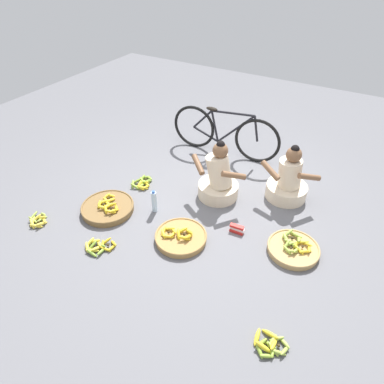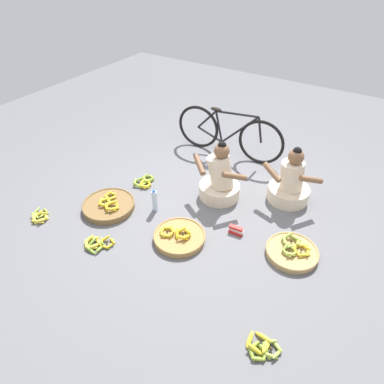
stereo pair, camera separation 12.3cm
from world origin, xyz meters
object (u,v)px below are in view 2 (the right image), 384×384
loose_bananas_mid_right (40,216)px  water_bottle (155,201)px  bicycle_leaning (228,133)px  vendor_woman_behind (290,184)px  loose_bananas_front_left (97,244)px  loose_bananas_near_bicycle (145,182)px  banana_basket_front_right (292,251)px  banana_basket_near_vendor (109,205)px  packet_carton_stack (236,230)px  loose_bananas_back_center (262,347)px  vendor_woman_front (220,180)px  banana_basket_front_center (179,236)px

loose_bananas_mid_right → water_bottle: size_ratio=0.92×
bicycle_leaning → loose_bananas_mid_right: bearing=-115.8°
vendor_woman_behind → loose_bananas_front_left: 2.43m
loose_bananas_mid_right → loose_bananas_near_bicycle: 1.38m
banana_basket_front_right → water_bottle: water_bottle is taller
vendor_woman_behind → loose_bananas_mid_right: (-2.39, -1.95, -0.21)m
banana_basket_near_vendor → banana_basket_front_right: (2.18, 0.48, -0.00)m
loose_bananas_front_left → packet_carton_stack: 1.56m
loose_bananas_mid_right → vendor_woman_behind: bearing=39.1°
banana_basket_near_vendor → loose_bananas_back_center: bearing=-15.8°
vendor_woman_behind → banana_basket_near_vendor: 2.28m
vendor_woman_behind → loose_bananas_back_center: (0.51, -2.02, -0.21)m
banana_basket_near_vendor → loose_bananas_near_bicycle: bearing=85.9°
banana_basket_front_right → loose_bananas_back_center: (0.14, -1.14, -0.02)m
loose_bananas_mid_right → loose_bananas_front_left: bearing=2.6°
bicycle_leaning → loose_bananas_mid_right: size_ratio=6.09×
loose_bananas_front_left → vendor_woman_behind: bearing=52.0°
banana_basket_front_right → vendor_woman_behind: bearing=112.4°
vendor_woman_front → loose_bananas_near_bicycle: vendor_woman_front is taller
loose_bananas_back_center → packet_carton_stack: 1.36m
loose_bananas_near_bicycle → packet_carton_stack: bearing=-7.7°
banana_basket_front_right → loose_bananas_front_left: (-1.85, -1.02, -0.02)m
vendor_woman_front → loose_bananas_back_center: bearing=-51.4°
bicycle_leaning → banana_basket_front_right: (1.54, -1.46, -0.31)m
vendor_woman_front → banana_basket_front_center: vendor_woman_front is taller
loose_bananas_front_left → packet_carton_stack: bearing=39.3°
vendor_woman_behind → loose_bananas_mid_right: bearing=-140.9°
loose_bananas_front_left → loose_bananas_back_center: 2.00m
vendor_woman_front → banana_basket_near_vendor: vendor_woman_front is taller
vendor_woman_front → loose_bananas_front_left: bearing=-115.7°
banana_basket_front_right → loose_bananas_back_center: size_ratio=1.82×
banana_basket_near_vendor → banana_basket_front_right: size_ratio=1.16×
water_bottle → bicycle_leaning: bearing=85.2°
vendor_woman_behind → packet_carton_stack: vendor_woman_behind is taller
bicycle_leaning → loose_bananas_near_bicycle: 1.46m
banana_basket_near_vendor → water_bottle: (0.51, 0.29, 0.10)m
banana_basket_near_vendor → loose_bananas_front_left: (0.33, -0.54, -0.02)m
vendor_woman_behind → loose_bananas_near_bicycle: size_ratio=2.19×
loose_bananas_mid_right → packet_carton_stack: bearing=26.0°
banana_basket_near_vendor → loose_bananas_near_bicycle: banana_basket_near_vendor is taller
banana_basket_front_right → loose_bananas_front_left: banana_basket_front_right is taller
loose_bananas_front_left → water_bottle: size_ratio=1.10×
vendor_woman_front → banana_basket_front_center: 0.95m
loose_bananas_near_bicycle → vendor_woman_front: bearing=16.6°
banana_basket_front_center → loose_bananas_front_left: (-0.71, -0.56, -0.02)m
bicycle_leaning → water_bottle: bearing=-94.8°
bicycle_leaning → loose_bananas_back_center: size_ratio=5.55×
banana_basket_near_vendor → loose_bananas_near_bicycle: (0.05, 0.65, -0.02)m
vendor_woman_front → water_bottle: 0.86m
banana_basket_near_vendor → packet_carton_stack: (1.54, 0.45, -0.00)m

